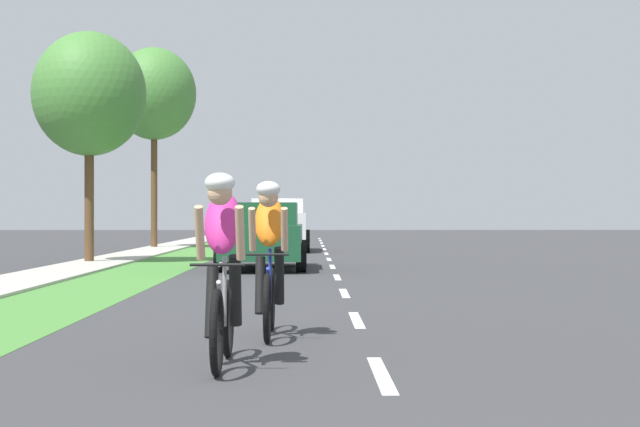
{
  "coord_description": "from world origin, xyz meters",
  "views": [
    {
      "loc": [
        -0.57,
        -1.71,
        1.24
      ],
      "look_at": [
        -0.28,
        23.44,
        1.28
      ],
      "focal_mm": 55.72,
      "sensor_mm": 36.0,
      "label": 1
    }
  ],
  "objects_px": {
    "suv_white": "(278,224)",
    "cyclist_trailing": "(269,257)",
    "sedan_dark_green": "(263,236)",
    "street_tree_far": "(154,94)",
    "street_tree_near": "(89,95)",
    "cyclist_lead": "(222,268)"
  },
  "relations": [
    {
      "from": "street_tree_near",
      "to": "street_tree_far",
      "type": "bearing_deg",
      "value": 90.53
    },
    {
      "from": "cyclist_lead",
      "to": "street_tree_far",
      "type": "bearing_deg",
      "value": 99.93
    },
    {
      "from": "cyclist_trailing",
      "to": "suv_white",
      "type": "distance_m",
      "value": 23.93
    },
    {
      "from": "suv_white",
      "to": "street_tree_near",
      "type": "height_order",
      "value": "street_tree_near"
    },
    {
      "from": "suv_white",
      "to": "street_tree_far",
      "type": "relative_size",
      "value": 0.63
    },
    {
      "from": "cyclist_lead",
      "to": "cyclist_trailing",
      "type": "relative_size",
      "value": 1.0
    },
    {
      "from": "cyclist_trailing",
      "to": "sedan_dark_green",
      "type": "height_order",
      "value": "cyclist_trailing"
    },
    {
      "from": "cyclist_trailing",
      "to": "suv_white",
      "type": "bearing_deg",
      "value": 91.52
    },
    {
      "from": "sedan_dark_green",
      "to": "cyclist_trailing",
      "type": "bearing_deg",
      "value": -87.12
    },
    {
      "from": "cyclist_lead",
      "to": "street_tree_near",
      "type": "relative_size",
      "value": 0.29
    },
    {
      "from": "suv_white",
      "to": "cyclist_trailing",
      "type": "bearing_deg",
      "value": -88.48
    },
    {
      "from": "cyclist_lead",
      "to": "street_tree_near",
      "type": "xyz_separation_m",
      "value": [
        -4.96,
        17.52,
        3.54
      ]
    },
    {
      "from": "street_tree_near",
      "to": "cyclist_trailing",
      "type": "bearing_deg",
      "value": -71.3
    },
    {
      "from": "cyclist_trailing",
      "to": "suv_white",
      "type": "xyz_separation_m",
      "value": [
        -0.64,
        23.92,
        0.14
      ]
    },
    {
      "from": "cyclist_trailing",
      "to": "street_tree_far",
      "type": "relative_size",
      "value": 0.23
    },
    {
      "from": "suv_white",
      "to": "street_tree_near",
      "type": "xyz_separation_m",
      "value": [
        -4.63,
        -8.38,
        3.4
      ]
    },
    {
      "from": "sedan_dark_green",
      "to": "street_tree_far",
      "type": "relative_size",
      "value": 0.57
    },
    {
      "from": "street_tree_near",
      "to": "street_tree_far",
      "type": "height_order",
      "value": "street_tree_far"
    },
    {
      "from": "cyclist_lead",
      "to": "suv_white",
      "type": "xyz_separation_m",
      "value": [
        -0.33,
        25.89,
        0.14
      ]
    },
    {
      "from": "sedan_dark_green",
      "to": "street_tree_near",
      "type": "xyz_separation_m",
      "value": [
        -4.62,
        2.84,
        3.58
      ]
    },
    {
      "from": "street_tree_near",
      "to": "street_tree_far",
      "type": "xyz_separation_m",
      "value": [
        -0.11,
        11.42,
        1.39
      ]
    },
    {
      "from": "sedan_dark_green",
      "to": "suv_white",
      "type": "height_order",
      "value": "suv_white"
    }
  ]
}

